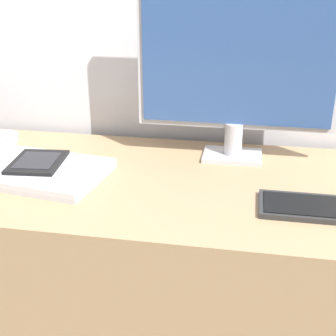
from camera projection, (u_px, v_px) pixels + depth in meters
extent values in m
cube|color=#997A56|center=(189.00, 300.00, 1.28)|extent=(1.49, 0.57, 0.72)
cube|color=#B7B7BC|center=(232.00, 156.00, 1.27)|extent=(0.16, 0.11, 0.01)
cylinder|color=#B7B7BC|center=(233.00, 139.00, 1.25)|extent=(0.05, 0.05, 0.09)
cube|color=#B7B7BC|center=(239.00, 47.00, 1.16)|extent=(0.52, 0.01, 0.42)
cube|color=#2D4C84|center=(239.00, 48.00, 1.16)|extent=(0.49, 0.01, 0.39)
cube|color=#282828|center=(322.00, 208.00, 1.00)|extent=(0.27, 0.12, 0.01)
cube|color=black|center=(323.00, 206.00, 0.99)|extent=(0.25, 0.10, 0.00)
cube|color=#BCBCC1|center=(36.00, 173.00, 1.16)|extent=(0.37, 0.27, 0.01)
cube|color=silver|center=(35.00, 168.00, 1.16)|extent=(0.37, 0.27, 0.01)
cube|color=black|center=(37.00, 162.00, 1.17)|extent=(0.14, 0.16, 0.01)
cube|color=black|center=(37.00, 160.00, 1.17)|extent=(0.10, 0.12, 0.00)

